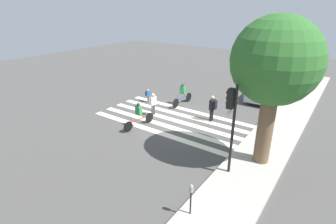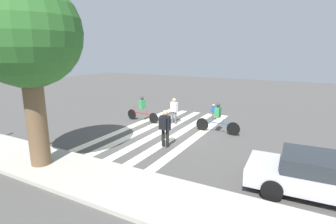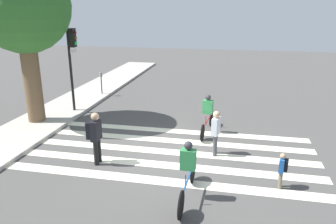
# 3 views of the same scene
# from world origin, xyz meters

# --- Properties ---
(ground_plane) EXTENTS (60.00, 60.00, 0.00)m
(ground_plane) POSITION_xyz_m (0.00, 0.00, 0.00)
(ground_plane) COLOR #4C4947
(sidewalk_curb) EXTENTS (36.00, 2.50, 0.14)m
(sidewalk_curb) POSITION_xyz_m (0.00, 6.25, 0.07)
(sidewalk_curb) COLOR #ADA89E
(sidewalk_curb) RESTS_ON ground_plane
(crosswalk_stripes) EXTENTS (4.57, 10.00, 0.01)m
(crosswalk_stripes) POSITION_xyz_m (-0.00, 0.00, 0.00)
(crosswalk_stripes) COLOR #F2EDCC
(crosswalk_stripes) RESTS_ON ground_plane
(traffic_light) EXTENTS (0.60, 0.50, 4.20)m
(traffic_light) POSITION_xyz_m (3.53, 5.39, 2.94)
(traffic_light) COLOR black
(traffic_light) RESTS_ON ground_plane
(street_tree) EXTENTS (3.78, 3.78, 6.85)m
(street_tree) POSITION_xyz_m (1.79, 6.41, 4.86)
(street_tree) COLOR brown
(street_tree) RESTS_ON ground_plane
(pedestrian_adult_yellow_jacket) EXTENTS (0.49, 0.41, 1.75)m
(pedestrian_adult_yellow_jacket) POSITION_xyz_m (-1.33, 2.27, 1.02)
(pedestrian_adult_yellow_jacket) COLOR black
(pedestrian_adult_yellow_jacket) RESTS_ON ground_plane
(pedestrian_adult_blue_shirt) EXTENTS (0.32, 0.29, 1.06)m
(pedestrian_adult_blue_shirt) POSITION_xyz_m (-1.73, -3.47, 0.62)
(pedestrian_adult_blue_shirt) COLOR #6B6051
(pedestrian_adult_blue_shirt) RESTS_ON ground_plane
(pedestrian_child_with_backpack) EXTENTS (0.48, 0.30, 1.59)m
(pedestrian_child_with_backpack) POSITION_xyz_m (0.11, -1.49, 0.90)
(pedestrian_child_with_backpack) COLOR #4C4C51
(pedestrian_child_with_backpack) RESTS_ON ground_plane
(cyclist_mid_street) EXTENTS (2.48, 0.41, 1.66)m
(cyclist_mid_street) POSITION_xyz_m (-2.80, -0.95, 0.87)
(cyclist_mid_street) COLOR black
(cyclist_mid_street) RESTS_ON ground_plane
(cyclist_far_lane) EXTENTS (2.45, 0.42, 1.62)m
(cyclist_far_lane) POSITION_xyz_m (2.12, -1.03, 0.87)
(cyclist_far_lane) COLOR black
(cyclist_far_lane) RESTS_ON ground_plane
(car_parked_dark_suv) EXTENTS (4.56, 2.13, 1.29)m
(car_parked_dark_suv) POSITION_xyz_m (-7.66, 3.71, 0.68)
(car_parked_dark_suv) COLOR #B7B7BC
(car_parked_dark_suv) RESTS_ON ground_plane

